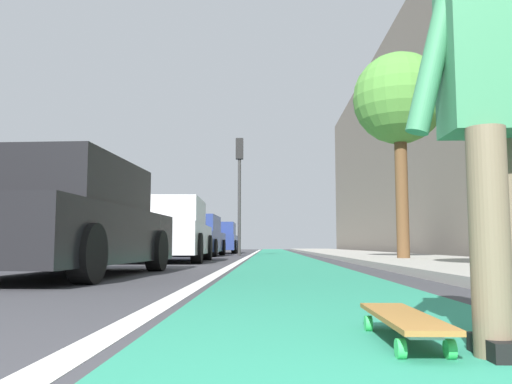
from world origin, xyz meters
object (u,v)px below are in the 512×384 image
skateboard (403,320)px  parked_car_near (65,221)px  parked_car_far (195,237)px  traffic_light (239,175)px  street_tree_mid (399,101)px  skater_person (496,105)px  parked_car_mid (166,232)px  parked_car_end (217,239)px

skateboard → parked_car_near: size_ratio=0.19×
parked_car_near → parked_car_far: parked_car_near is taller
parked_car_near → traffic_light: (13.30, -1.51, 2.37)m
street_tree_mid → skater_person: bearing=167.9°
skater_person → traffic_light: bearing=6.3°
skater_person → parked_car_far: 17.75m
parked_car_near → traffic_light: 13.59m
skateboard → skater_person: size_ratio=0.51×
parked_car_mid → traffic_light: bearing=-10.4°
parked_car_mid → parked_car_far: (6.72, 0.25, -0.02)m
parked_car_near → street_tree_mid: bearing=-47.1°
parked_car_mid → parked_car_near: bearing=178.4°
skateboard → parked_car_far: (17.23, 3.24, 0.60)m
parked_car_far → traffic_light: 2.93m
parked_car_far → skater_person: bearing=-168.4°
parked_car_far → traffic_light: (0.62, -1.59, 2.38)m
street_tree_mid → traffic_light: bearing=27.0°
parked_car_end → street_tree_mid: bearing=-158.4°
parked_car_mid → parked_car_far: parked_car_mid is taller
skateboard → parked_car_far: bearing=10.6°
traffic_light → street_tree_mid: 9.08m
parked_car_near → parked_car_mid: parked_car_mid is taller
skateboard → parked_car_mid: size_ratio=0.19×
skater_person → parked_car_end: (23.79, 3.38, -0.23)m
parked_car_far → street_tree_mid: 9.85m
parked_car_far → traffic_light: bearing=-68.7°
parked_car_near → parked_car_mid: size_ratio=1.01×
parked_car_end → street_tree_mid: size_ratio=0.95×
skateboard → parked_car_near: 5.57m
skater_person → traffic_light: traffic_light is taller
skater_person → traffic_light: (18.00, 1.99, 2.14)m
parked_car_end → skateboard: bearing=-172.7°
parked_car_end → street_tree_mid: (-13.86, -5.50, 2.99)m
parked_car_near → parked_car_end: bearing=-0.4°
skater_person → parked_car_far: (17.38, 3.58, -0.24)m
skateboard → parked_car_far: parked_car_far is taller
parked_car_far → street_tree_mid: size_ratio=0.95×
parked_car_far → parked_car_near: bearing=-179.6°
skater_person → parked_car_end: size_ratio=0.36×
parked_car_near → parked_car_mid: bearing=-1.6°
skateboard → skater_person: 0.92m
parked_car_mid → parked_car_far: size_ratio=0.98×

